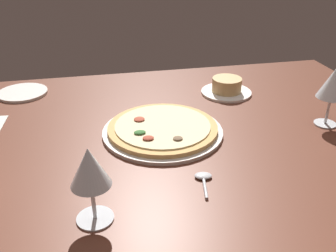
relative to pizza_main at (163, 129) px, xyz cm
name	(u,v)px	position (x,y,z in cm)	size (l,w,h in cm)	color
dining_table	(173,145)	(2.26, -3.59, -3.21)	(150.00, 110.00, 4.00)	brown
pizza_main	(163,129)	(0.00, 0.00, 0.00)	(33.23, 33.23, 3.26)	silver
ramekin_on_saucer	(227,87)	(27.02, 23.48, 1.02)	(17.16, 17.16, 5.51)	white
wine_glass_far	(90,170)	(-19.68, -31.59, 10.33)	(7.69, 7.69, 16.04)	silver
wine_glass_near	(334,84)	(47.11, -4.58, 11.13)	(8.25, 8.25, 17.30)	silver
side_plate	(23,93)	(-41.56, 37.63, -0.76)	(16.62, 16.62, 0.90)	silver
spoon	(204,179)	(4.69, -23.69, -0.75)	(4.47, 9.67, 1.00)	silver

